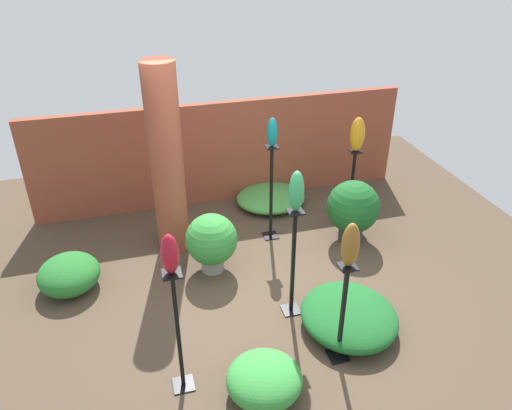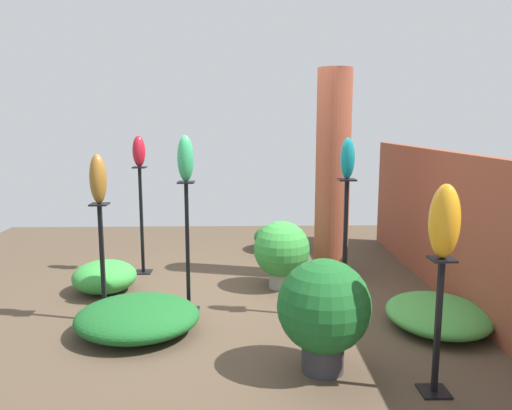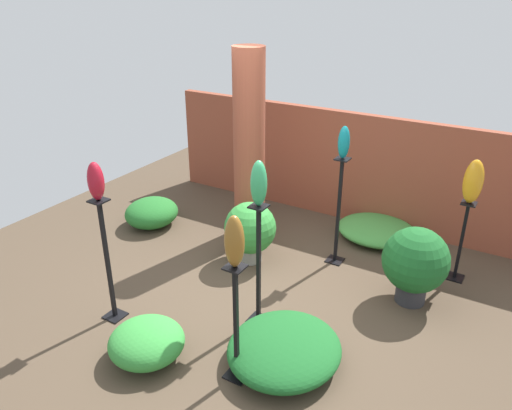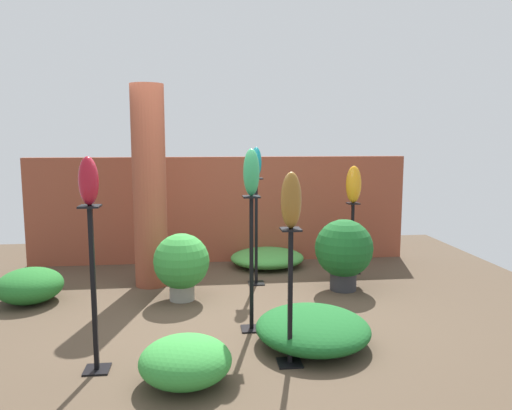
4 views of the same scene
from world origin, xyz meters
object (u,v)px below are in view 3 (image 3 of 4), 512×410
pedestal_bronze (236,329)px  potted_plant_back_center (415,262)px  pedestal_jade (259,271)px  art_vase_amber (473,182)px  art_vase_jade (259,183)px  art_vase_teal (344,142)px  pedestal_teal (338,216)px  art_vase_ruby (96,181)px  brick_pillar (249,146)px  art_vase_bronze (234,242)px  pedestal_amber (461,245)px  potted_plant_walkway_edge (250,229)px  pedestal_ruby (108,266)px

pedestal_bronze → potted_plant_back_center: 2.17m
pedestal_bronze → pedestal_jade: pedestal_jade is taller
art_vase_amber → art_vase_jade: art_vase_jade is taller
pedestal_jade → art_vase_teal: art_vase_teal is taller
pedestal_teal → art_vase_ruby: size_ratio=3.60×
pedestal_jade → brick_pillar: bearing=124.2°
pedestal_bronze → pedestal_teal: (-0.02, 2.29, 0.11)m
art_vase_amber → art_vase_bronze: size_ratio=1.11×
pedestal_amber → pedestal_teal: pedestal_teal is taller
potted_plant_walkway_edge → art_vase_ruby: bearing=-110.1°
brick_pillar → pedestal_jade: (1.10, -1.62, -0.64)m
potted_plant_back_center → art_vase_jade: bearing=-137.4°
pedestal_amber → art_vase_ruby: size_ratio=2.59×
pedestal_amber → art_vase_bronze: (-1.35, -2.66, 0.92)m
pedestal_jade → potted_plant_walkway_edge: pedestal_jade is taller
art_vase_teal → potted_plant_walkway_edge: art_vase_teal is taller
pedestal_teal → art_vase_teal: 0.92m
potted_plant_back_center → pedestal_amber: bearing=65.6°
pedestal_teal → art_vase_bronze: (0.02, -2.29, 0.74)m
pedestal_teal → potted_plant_back_center: 1.10m
brick_pillar → pedestal_amber: size_ratio=2.56×
pedestal_bronze → art_vase_teal: (-0.02, 2.29, 1.03)m
pedestal_amber → pedestal_teal: size_ratio=0.72×
art_vase_amber → art_vase_ruby: bearing=-138.2°
art_vase_amber → art_vase_bronze: (-1.35, -2.66, 0.14)m
pedestal_jade → art_vase_jade: art_vase_jade is taller
pedestal_amber → art_vase_bronze: 3.12m
brick_pillar → art_vase_amber: bearing=5.6°
pedestal_amber → art_vase_teal: 1.80m
pedestal_amber → art_vase_teal: (-1.37, -0.37, 1.11)m
brick_pillar → art_vase_jade: brick_pillar is taller
art_vase_ruby → art_vase_teal: bearing=55.3°
art_vase_jade → art_vase_teal: 1.53m
pedestal_ruby → art_vase_teal: size_ratio=3.53×
brick_pillar → potted_plant_back_center: (2.35, -0.47, -0.75)m
pedestal_ruby → art_vase_teal: (1.54, 2.23, 0.93)m
art_vase_jade → art_vase_teal: art_vase_jade is taller
pedestal_jade → art_vase_ruby: (-1.33, -0.71, 0.93)m
pedestal_jade → potted_plant_walkway_edge: bearing=125.4°
art_vase_bronze → pedestal_ruby: bearing=177.9°
art_vase_ruby → art_vase_teal: (1.54, 2.23, 0.02)m
pedestal_jade → potted_plant_walkway_edge: (-0.70, 0.99, -0.17)m
art_vase_bronze → potted_plant_walkway_edge: art_vase_bronze is taller
pedestal_amber → pedestal_jade: bearing=-130.1°
pedestal_jade → art_vase_ruby: 1.77m
potted_plant_back_center → potted_plant_walkway_edge: 1.96m
art_vase_ruby → art_vase_jade: size_ratio=0.85×
pedestal_amber → art_vase_jade: (-1.59, -1.88, 1.09)m
pedestal_bronze → art_vase_ruby: bearing=177.9°
brick_pillar → art_vase_amber: 2.70m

